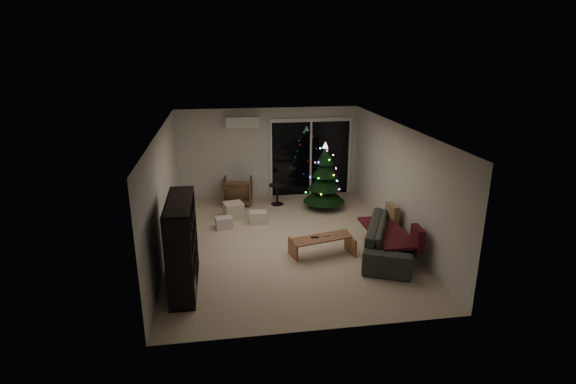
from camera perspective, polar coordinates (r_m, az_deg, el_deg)
The scene contains 18 objects.
room at distance 10.98m, azimuth 0.88°, elevation 1.82°, with size 6.50×7.51×2.60m.
bookshelf at distance 8.03m, azimuth -14.72°, elevation -6.62°, with size 0.41×1.63×1.63m, color black, non-canonical shape.
media_cabinet at distance 9.90m, azimuth -13.55°, elevation -4.43°, with size 0.46×1.23×0.77m, color black.
stereo at distance 9.73m, azimuth -13.75°, elevation -1.88°, with size 0.39×0.46×0.16m, color black.
armchair at distance 12.18m, azimuth -6.44°, elevation 0.13°, with size 0.77×0.79×0.72m, color #3B291D.
ottoman at distance 11.20m, azimuth -6.92°, elevation -2.37°, with size 0.45×0.45×0.40m, color beige.
cardboard_box_a at distance 10.65m, azimuth -8.13°, elevation -3.89°, with size 0.38×0.29×0.27m, color silver.
cardboard_box_b at distance 10.88m, azimuth -3.84°, elevation -3.23°, with size 0.41×0.31×0.29m, color silver.
side_table at distance 12.08m, azimuth -1.38°, elevation -0.33°, with size 0.45×0.45×0.56m, color black.
floor_lamp at distance 12.80m, azimuth -5.54°, elevation 2.93°, with size 0.24×0.24×1.53m, color black.
sofa at distance 9.46m, azimuth 12.97°, elevation -5.78°, with size 2.31×0.90×0.68m, color #3B3D38.
sofa_throw at distance 9.36m, azimuth 12.46°, elevation -4.99°, with size 0.72×1.67×0.06m, color #59191D.
cushion_a at distance 10.00m, azimuth 13.07°, elevation -2.77°, with size 0.13×0.44×0.44m, color #988348.
cushion_b at distance 8.90m, azimuth 16.11°, elevation -5.68°, with size 0.13×0.44×0.44m, color #59191D.
coffee_table at distance 9.24m, azimuth 4.33°, elevation -6.88°, with size 1.26×0.44×0.40m, color #975D3A, non-canonical shape.
remote_a at distance 9.12m, azimuth 3.43°, elevation -5.75°, with size 0.16×0.05×0.02m, color black.
remote_b at distance 9.22m, azimuth 4.89°, elevation -5.52°, with size 0.15×0.04×0.02m, color slate.
christmas_tree at distance 11.64m, azimuth 4.67°, elevation 2.04°, with size 1.10×1.10×1.77m, color black.
Camera 1 is at (-1.33, -8.90, 4.08)m, focal length 28.00 mm.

